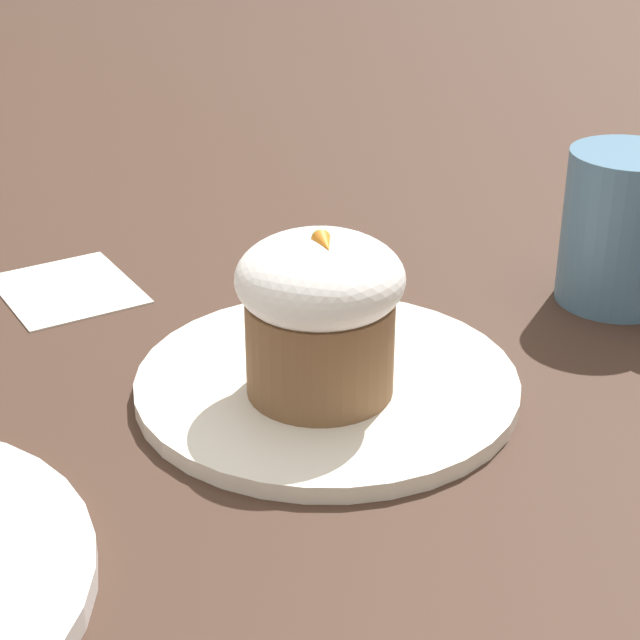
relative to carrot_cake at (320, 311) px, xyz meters
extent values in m
plane|color=#3D281E|center=(-0.01, 0.01, -0.06)|extent=(4.00, 4.00, 0.00)
cylinder|color=white|center=(-0.01, 0.01, -0.05)|extent=(0.22, 0.22, 0.01)
cylinder|color=brown|center=(0.00, 0.00, -0.02)|extent=(0.08, 0.08, 0.06)
ellipsoid|color=white|center=(0.00, 0.00, 0.02)|extent=(0.09, 0.09, 0.05)
cone|color=orange|center=(0.01, 0.00, 0.04)|extent=(0.02, 0.01, 0.01)
sphere|color=green|center=(0.00, 0.00, 0.04)|extent=(0.01, 0.01, 0.01)
cube|color=silver|center=(-0.07, 0.01, -0.05)|extent=(0.09, 0.05, 0.00)
ellipsoid|color=silver|center=(-0.01, -0.01, -0.05)|extent=(0.05, 0.05, 0.01)
cylinder|color=teal|center=(-0.08, 0.23, -0.01)|extent=(0.08, 0.08, 0.10)
cube|color=white|center=(-0.20, -0.13, -0.06)|extent=(0.12, 0.11, 0.00)
camera|label=1|loc=(0.50, -0.15, 0.26)|focal=60.00mm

